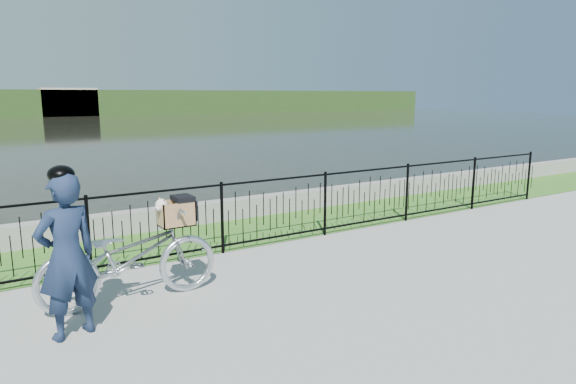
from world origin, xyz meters
TOP-DOWN VIEW (x-y plane):
  - ground at (0.00, 0.00)m, footprint 120.00×120.00m
  - grass_strip at (0.00, 2.60)m, footprint 60.00×2.00m
  - water at (0.00, 33.00)m, footprint 120.00×120.00m
  - quay_wall at (0.00, 3.60)m, footprint 60.00×0.30m
  - fence at (0.00, 1.60)m, footprint 14.00×0.06m
  - far_treeline at (0.00, 60.00)m, footprint 120.00×6.00m
  - far_building_right at (6.00, 58.50)m, footprint 6.00×3.00m
  - bicycle_rig at (-2.76, 0.40)m, footprint 2.16×0.75m
  - cyclist at (-3.54, -0.17)m, footprint 0.72×0.57m

SIDE VIEW (x-z plane):
  - ground at x=0.00m, z-range 0.00..0.00m
  - water at x=0.00m, z-range 0.00..0.00m
  - grass_strip at x=0.00m, z-range 0.00..0.01m
  - quay_wall at x=0.00m, z-range 0.00..0.40m
  - fence at x=0.00m, z-range 0.00..1.15m
  - bicycle_rig at x=-2.76m, z-range -0.06..1.21m
  - cyclist at x=-3.54m, z-range -0.01..1.78m
  - far_treeline at x=0.00m, z-range 0.00..3.00m
  - far_building_right at x=6.00m, z-range 0.00..3.20m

